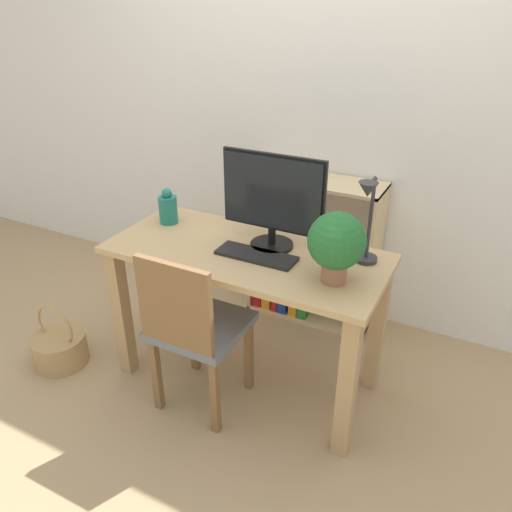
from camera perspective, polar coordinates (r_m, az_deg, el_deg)
name	(u,v)px	position (r m, az deg, el deg)	size (l,w,h in m)	color
ground_plane	(247,376)	(2.73, -0.99, -13.58)	(10.00, 10.00, 0.00)	tan
wall_back	(321,97)	(2.89, 7.42, 17.61)	(8.00, 0.05, 2.60)	silver
desk	(246,280)	(2.38, -1.10, -2.79)	(1.30, 0.59, 0.75)	tan
monitor	(273,197)	(2.24, 1.92, 6.71)	(0.49, 0.20, 0.44)	black
keyboard	(256,255)	(2.24, 0.03, 0.07)	(0.37, 0.13, 0.02)	black
vase	(168,208)	(2.60, -10.03, 5.41)	(0.09, 0.09, 0.19)	#1E7266
desk_lamp	(368,215)	(2.11, 12.65, 4.60)	(0.10, 0.19, 0.40)	#2D2D33
potted_plant	(336,243)	(2.00, 9.19, 1.46)	(0.24, 0.24, 0.30)	#9E6647
chair	(194,326)	(2.29, -7.15, -8.00)	(0.40, 0.40, 0.86)	slate
bookshelf	(294,258)	(3.06, 4.32, -0.26)	(0.75, 0.28, 0.89)	#D8BC8C
basket	(60,347)	(2.96, -21.52, -9.70)	(0.29, 0.29, 0.36)	tan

